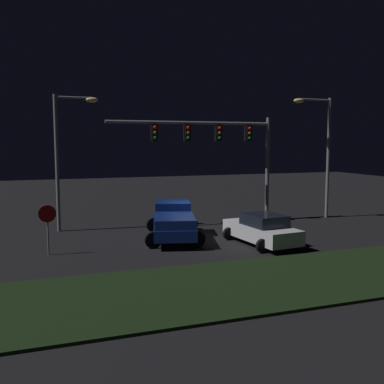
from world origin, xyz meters
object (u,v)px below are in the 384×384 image
street_lamp_right (321,142)px  stop_sign (47,220)px  street_lamp_left (66,145)px  pickup_truck (173,219)px  car_sedan (262,229)px  traffic_signal_gantry (219,141)px

street_lamp_right → stop_sign: (-17.09, -4.19, -3.39)m
street_lamp_left → stop_sign: 6.39m
pickup_truck → street_lamp_left: size_ratio=0.76×
car_sedan → street_lamp_right: 10.03m
traffic_signal_gantry → street_lamp_right: size_ratio=1.32×
pickup_truck → car_sedan: pickup_truck is taller
pickup_truck → street_lamp_left: bearing=66.4°
car_sedan → street_lamp_right: size_ratio=0.59×
car_sedan → street_lamp_right: street_lamp_right is taller
car_sedan → stop_sign: stop_sign is taller
pickup_truck → stop_sign: stop_sign is taller
street_lamp_left → street_lamp_right: street_lamp_right is taller
pickup_truck → stop_sign: 6.39m
street_lamp_left → pickup_truck: bearing=-38.5°
car_sedan → street_lamp_left: 11.66m
car_sedan → stop_sign: size_ratio=2.05×
traffic_signal_gantry → street_lamp_right: 6.96m
stop_sign → traffic_signal_gantry: bearing=25.0°
traffic_signal_gantry → stop_sign: size_ratio=4.63×
traffic_signal_gantry → stop_sign: (-10.16, -4.74, -3.47)m
traffic_signal_gantry → street_lamp_right: street_lamp_right is taller
car_sedan → traffic_signal_gantry: size_ratio=0.44×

